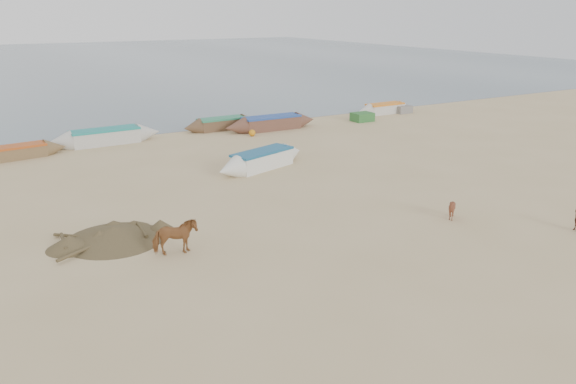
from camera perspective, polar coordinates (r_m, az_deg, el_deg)
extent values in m
plane|color=tan|center=(19.84, 5.84, -5.84)|extent=(140.00, 140.00, 0.00)
plane|color=slate|center=(97.53, -24.23, 11.77)|extent=(160.00, 160.00, 0.00)
imported|color=brown|center=(19.52, -11.41, -4.51)|extent=(1.62, 0.99, 1.28)
imported|color=brown|center=(23.29, 16.31, -1.68)|extent=(0.82, 0.73, 0.87)
cone|color=brown|center=(21.42, -17.28, -4.02)|extent=(4.40, 4.40, 0.51)
sphere|color=orange|center=(37.52, -3.67, 6.01)|extent=(0.44, 0.44, 0.44)
cube|color=slate|center=(37.43, -20.18, 5.01)|extent=(1.20, 1.10, 0.56)
cube|color=#2F6A30|center=(42.99, 7.55, 7.57)|extent=(1.50, 1.20, 0.64)
cube|color=slate|center=(47.15, 11.50, 8.26)|extent=(1.30, 1.20, 0.60)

